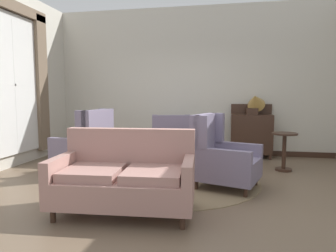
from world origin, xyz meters
The scene contains 15 objects.
ground centered at (0.00, 0.00, 0.00)m, with size 8.96×8.96×0.00m, color brown.
wall_back centered at (0.00, 2.61, 1.68)m, with size 6.56×0.08×3.37m, color beige.
wall_left centered at (-3.20, 0.78, 1.68)m, with size 0.08×3.65×3.37m, color beige.
baseboard_back centered at (0.00, 2.56, 0.06)m, with size 6.40×0.03×0.12m, color #382319.
area_rug centered at (0.00, 0.30, 0.01)m, with size 2.69×2.69×0.01m, color #847051.
window_with_curtains centered at (-3.10, 0.69, 1.71)m, with size 0.12×1.89×2.90m.
coffee_table centered at (-0.23, 0.57, 0.38)m, with size 0.95×0.95×0.45m.
porcelain_vase centered at (-0.23, 0.52, 0.60)m, with size 0.18×0.18×0.35m.
settee centered at (-0.35, -1.11, 0.40)m, with size 1.63×0.92×0.94m.
armchair_foreground_right centered at (-1.61, 0.53, 0.46)m, with size 0.89×0.94×1.11m.
armchair_beside_settee centered at (-0.32, 1.73, 0.41)m, with size 0.94×1.05×0.97m.
armchair_far_left centered at (0.74, 0.05, 0.44)m, with size 1.06×1.00×1.07m.
side_table centered at (1.84, 1.24, 0.41)m, with size 0.44×0.44×0.69m.
sideboard centered at (1.36, 2.32, 0.53)m, with size 0.87×0.39×1.17m.
gramophone centered at (1.41, 2.22, 1.22)m, with size 0.47×0.56×0.55m.
Camera 1 is at (0.75, -4.31, 1.34)m, focal length 31.69 mm.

